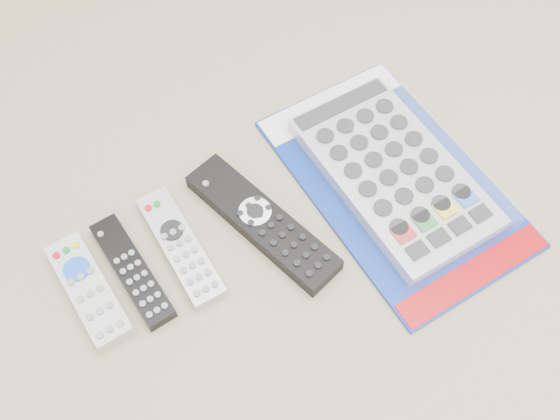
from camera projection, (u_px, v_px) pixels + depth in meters
remote_small_grey at (89, 290)px, 0.78m from camera, size 0.05×0.16×0.02m
remote_slim_black at (132, 271)px, 0.79m from camera, size 0.04×0.17×0.02m
remote_silver_dvd at (181, 247)px, 0.81m from camera, size 0.06×0.18×0.02m
remote_large_black at (263, 222)px, 0.82m from camera, size 0.10×0.25×0.03m
jumbo_remote_packaged at (394, 171)px, 0.85m from camera, size 0.25×0.39×0.05m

